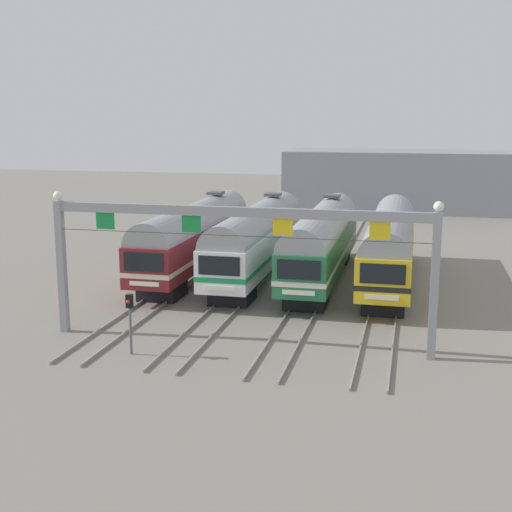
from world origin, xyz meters
TOP-DOWN VIEW (x-y plane):
  - ground_plane at (0.00, 0.00)m, footprint 160.00×160.00m
  - track_bed at (-0.00, 17.00)m, footprint 14.32×70.00m
  - commuter_train_maroon at (-6.41, -0.00)m, footprint 2.88×18.06m
  - commuter_train_white at (-2.14, -0.00)m, footprint 2.88×18.06m
  - commuter_train_green at (2.14, -0.00)m, footprint 2.88×18.06m
  - commuter_train_yellow at (6.41, -0.01)m, footprint 2.88×18.06m
  - catenary_gantry at (0.00, -13.50)m, footprint 18.06×0.44m
  - yard_signal_mast at (-4.27, -15.92)m, footprint 0.28×0.35m
  - maintenance_building at (6.57, 36.88)m, footprint 26.55×10.00m

SIDE VIEW (x-z plane):
  - ground_plane at x=0.00m, z-range 0.00..0.00m
  - track_bed at x=0.00m, z-range 0.00..0.15m
  - yard_signal_mast at x=-4.27m, z-range 0.56..3.38m
  - commuter_train_yellow at x=6.41m, z-range 0.30..5.07m
  - commuter_train_maroon at x=-6.41m, z-range 0.16..5.21m
  - commuter_train_white at x=-2.14m, z-range 0.16..5.21m
  - commuter_train_green at x=2.14m, z-range 0.16..5.21m
  - maintenance_building at x=6.57m, z-range 0.00..6.60m
  - catenary_gantry at x=0.00m, z-range 1.65..8.62m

